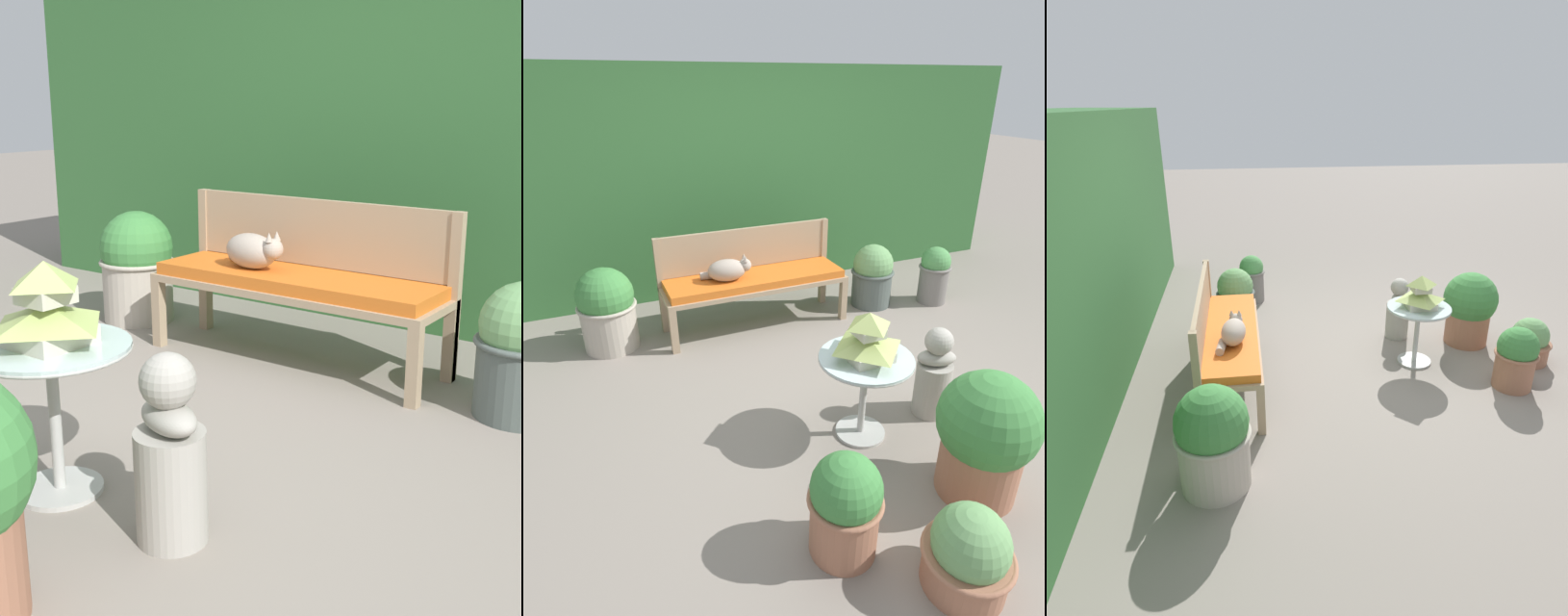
# 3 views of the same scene
# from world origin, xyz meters

# --- Properties ---
(ground) EXTENTS (30.00, 30.00, 0.00)m
(ground) POSITION_xyz_m (0.00, 0.00, 0.00)
(ground) COLOR gray
(foliage_hedge_back) EXTENTS (6.40, 1.03, 2.22)m
(foliage_hedge_back) POSITION_xyz_m (0.00, 2.67, 1.11)
(foliage_hedge_back) COLOR #336633
(foliage_hedge_back) RESTS_ON ground
(garden_bench) EXTENTS (1.66, 0.48, 0.50)m
(garden_bench) POSITION_xyz_m (-0.23, 1.24, 0.43)
(garden_bench) COLOR tan
(garden_bench) RESTS_ON ground
(bench_backrest) EXTENTS (1.66, 0.06, 0.87)m
(bench_backrest) POSITION_xyz_m (-0.23, 1.47, 0.63)
(bench_backrest) COLOR tan
(bench_backrest) RESTS_ON ground
(cat) EXTENTS (0.43, 0.26, 0.22)m
(cat) POSITION_xyz_m (-0.48, 1.21, 0.59)
(cat) COLOR #A89989
(cat) RESTS_ON garden_bench
(patio_table) EXTENTS (0.58, 0.58, 0.57)m
(patio_table) POSITION_xyz_m (-0.15, -0.46, 0.44)
(patio_table) COLOR #B7B7B2
(patio_table) RESTS_ON ground
(pagoda_birdhouse) EXTENTS (0.34, 0.34, 0.30)m
(pagoda_birdhouse) POSITION_xyz_m (-0.15, -0.46, 0.70)
(pagoda_birdhouse) COLOR beige
(pagoda_birdhouse) RESTS_ON patio_table
(garden_bust) EXTENTS (0.29, 0.24, 0.64)m
(garden_bust) POSITION_xyz_m (0.41, -0.46, 0.29)
(garden_bust) COLOR #A39E93
(garden_bust) RESTS_ON ground
(potted_plant_bench_right) EXTENTS (0.43, 0.43, 0.63)m
(potted_plant_bench_right) POSITION_xyz_m (1.00, 1.21, 0.31)
(potted_plant_bench_right) COLOR #4C5651
(potted_plant_bench_right) RESTS_ON ground
(potted_plant_patio_mid) EXTENTS (0.48, 0.48, 0.71)m
(potted_plant_patio_mid) POSITION_xyz_m (-1.50, 1.35, 0.36)
(potted_plant_patio_mid) COLOR #ADA393
(potted_plant_patio_mid) RESTS_ON ground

